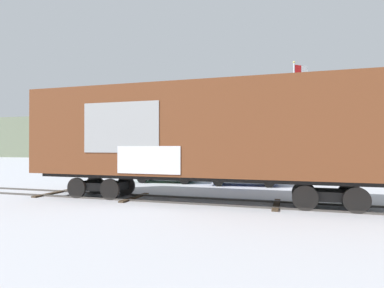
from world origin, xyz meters
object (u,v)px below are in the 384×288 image
Objects in this scene: freight_car at (203,132)px; parked_car_blue at (244,171)px; flagpole at (296,104)px; parked_car_green at (167,169)px.

parked_car_blue is at bearing 81.30° from freight_car.
flagpole is 2.19× the size of parked_car_green.
parked_car_blue is at bearing -114.23° from flagpole.
parked_car_green is (-4.05, 6.60, -2.10)m from freight_car.
parked_car_green is 0.95× the size of parked_car_blue.
parked_car_blue is at bearing -3.07° from parked_car_green.
flagpole reaches higher than freight_car.
parked_car_green is (-8.35, -7.14, -4.86)m from flagpole.
parked_car_blue reaches higher than parked_car_green.
freight_car is at bearing -58.48° from parked_car_green.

